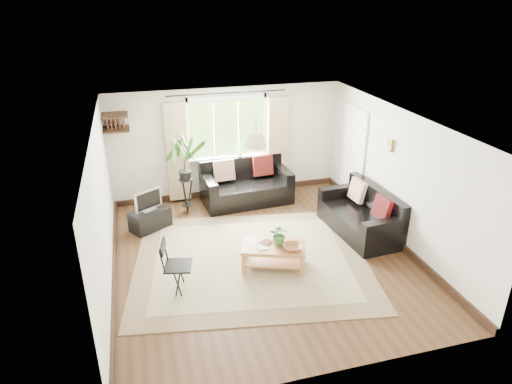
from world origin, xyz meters
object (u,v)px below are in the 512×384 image
object	(u,v)px
palm_stand	(185,176)
folding_chair	(178,267)
sofa_right	(360,213)
tv_stand	(150,219)
coffee_table	(274,256)
sofa_back	(247,183)

from	to	relation	value
palm_stand	folding_chair	xyz separation A→B (m)	(-0.47, -2.65, -0.39)
palm_stand	folding_chair	world-z (taller)	palm_stand
sofa_right	tv_stand	distance (m)	3.99
tv_stand	coffee_table	bearing A→B (deg)	-77.27
sofa_right	tv_stand	size ratio (longest dim) A/B	2.37
sofa_back	coffee_table	xyz separation A→B (m)	(-0.20, -2.61, -0.23)
sofa_right	folding_chair	distance (m)	3.62
coffee_table	folding_chair	distance (m)	1.61
tv_stand	folding_chair	distance (m)	2.17
sofa_back	folding_chair	size ratio (longest dim) A/B	2.19
sofa_back	tv_stand	size ratio (longest dim) A/B	2.54
tv_stand	folding_chair	xyz separation A→B (m)	(0.31, -2.13, 0.23)
sofa_right	sofa_back	bearing A→B (deg)	-142.68
coffee_table	sofa_back	bearing A→B (deg)	85.55
palm_stand	folding_chair	bearing A→B (deg)	-100.03
folding_chair	coffee_table	bearing A→B (deg)	-69.57
sofa_back	tv_stand	bearing A→B (deg)	-166.00
coffee_table	palm_stand	distance (m)	2.74
sofa_right	coffee_table	distance (m)	2.06
tv_stand	folding_chair	size ratio (longest dim) A/B	0.86
coffee_table	palm_stand	world-z (taller)	palm_stand
sofa_back	tv_stand	world-z (taller)	sofa_back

